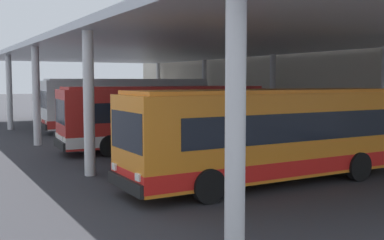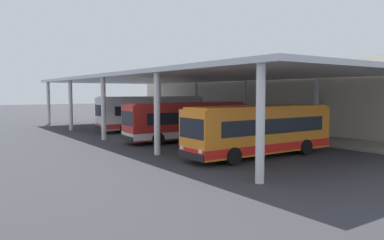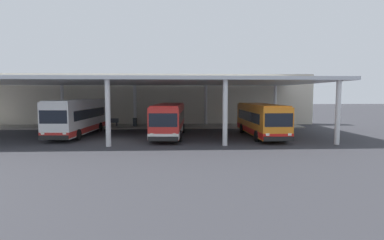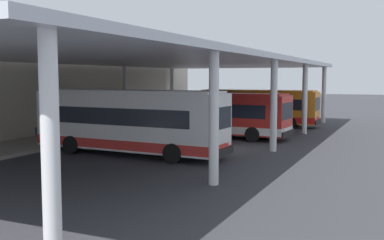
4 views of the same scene
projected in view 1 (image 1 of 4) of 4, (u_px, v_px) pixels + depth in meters
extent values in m
plane|color=#333338|center=(83.00, 142.00, 26.46)|extent=(200.00, 200.00, 0.00)
cube|color=gray|center=(252.00, 130.00, 32.22)|extent=(42.00, 4.50, 0.18)
cube|color=beige|center=(289.00, 81.00, 33.54)|extent=(48.00, 1.60, 6.83)
cube|color=silver|center=(170.00, 49.00, 28.70)|extent=(40.00, 17.00, 0.30)
cylinder|color=silver|center=(158.00, 88.00, 48.90)|extent=(0.40, 0.40, 5.25)
cylinder|color=silver|center=(9.00, 92.00, 33.03)|extent=(0.40, 0.40, 5.25)
cylinder|color=silver|center=(204.00, 90.00, 40.89)|extent=(0.40, 0.40, 5.25)
cylinder|color=silver|center=(36.00, 96.00, 25.01)|extent=(0.40, 0.40, 5.25)
cylinder|color=silver|center=(272.00, 92.00, 32.87)|extent=(0.40, 0.40, 5.25)
cylinder|color=silver|center=(89.00, 104.00, 16.99)|extent=(0.40, 0.40, 5.25)
cylinder|color=silver|center=(384.00, 96.00, 24.85)|extent=(0.40, 0.40, 5.25)
cylinder|color=silver|center=(235.00, 125.00, 8.97)|extent=(0.40, 0.40, 5.25)
cube|color=white|center=(128.00, 103.00, 32.36)|extent=(3.06, 11.31, 3.10)
cube|color=red|center=(128.00, 120.00, 32.46)|extent=(3.08, 11.33, 0.50)
cube|color=black|center=(130.00, 99.00, 32.41)|extent=(3.00, 9.30, 0.90)
cube|color=black|center=(44.00, 100.00, 29.85)|extent=(2.30, 0.23, 1.10)
cube|color=black|center=(43.00, 126.00, 29.95)|extent=(2.45, 0.28, 0.36)
cube|color=white|center=(127.00, 80.00, 32.23)|extent=(2.83, 10.85, 0.12)
cube|color=yellow|center=(44.00, 83.00, 29.78)|extent=(1.75, 0.21, 0.28)
cube|color=white|center=(41.00, 120.00, 30.73)|extent=(0.28, 0.09, 0.20)
cube|color=white|center=(46.00, 122.00, 29.13)|extent=(0.28, 0.09, 0.20)
cylinder|color=black|center=(73.00, 124.00, 32.02)|extent=(0.33, 1.01, 1.00)
cylinder|color=black|center=(82.00, 127.00, 29.84)|extent=(0.33, 1.01, 1.00)
cylinder|color=black|center=(162.00, 120.00, 34.95)|extent=(0.33, 1.01, 1.00)
cylinder|color=black|center=(176.00, 123.00, 32.77)|extent=(0.33, 1.01, 1.00)
cube|color=red|center=(166.00, 116.00, 23.69)|extent=(3.21, 10.55, 2.70)
cube|color=white|center=(166.00, 135.00, 23.77)|extent=(3.23, 10.57, 0.50)
cube|color=black|center=(168.00, 109.00, 23.73)|extent=(3.12, 8.68, 0.90)
cube|color=black|center=(61.00, 112.00, 21.44)|extent=(2.30, 0.28, 1.10)
cube|color=black|center=(60.00, 144.00, 21.53)|extent=(2.46, 0.33, 0.36)
cube|color=red|center=(165.00, 88.00, 23.57)|extent=(2.98, 10.12, 0.12)
cube|color=yellow|center=(61.00, 94.00, 21.39)|extent=(1.75, 0.24, 0.28)
cube|color=white|center=(56.00, 135.00, 22.31)|extent=(0.28, 0.10, 0.20)
cube|color=white|center=(64.00, 139.00, 20.70)|extent=(0.28, 0.10, 0.20)
cylinder|color=black|center=(97.00, 140.00, 23.50)|extent=(0.35, 1.02, 1.00)
cylinder|color=black|center=(110.00, 146.00, 21.30)|extent=(0.35, 1.02, 1.00)
cylinder|color=black|center=(205.00, 134.00, 26.12)|extent=(0.35, 1.02, 1.00)
cylinder|color=black|center=(227.00, 139.00, 23.92)|extent=(0.35, 1.02, 1.00)
cube|color=orange|center=(271.00, 133.00, 15.78)|extent=(2.51, 10.40, 2.70)
cube|color=red|center=(271.00, 163.00, 15.86)|extent=(2.53, 10.42, 0.50)
cube|color=black|center=(275.00, 124.00, 15.83)|extent=(2.55, 8.53, 0.90)
cube|color=black|center=(128.00, 131.00, 13.21)|extent=(2.30, 0.12, 1.10)
cube|color=black|center=(125.00, 184.00, 13.30)|extent=(2.45, 0.16, 0.36)
cube|color=orange|center=(272.00, 91.00, 15.66)|extent=(2.31, 9.99, 0.12)
cube|color=yellow|center=(128.00, 102.00, 13.16)|extent=(1.75, 0.12, 0.28)
cube|color=white|center=(114.00, 167.00, 14.05)|extent=(0.28, 0.08, 0.20)
cube|color=white|center=(138.00, 177.00, 12.49)|extent=(0.28, 0.08, 0.20)
cylinder|color=black|center=(169.00, 171.00, 15.35)|extent=(0.28, 1.00, 1.00)
cylinder|color=black|center=(209.00, 186.00, 13.23)|extent=(0.28, 1.00, 1.00)
cylinder|color=black|center=(308.00, 157.00, 18.35)|extent=(0.28, 1.00, 1.00)
cylinder|color=black|center=(359.00, 167.00, 16.23)|extent=(0.28, 1.00, 1.00)
cube|color=#4C515B|center=(229.00, 119.00, 34.58)|extent=(1.80, 0.44, 0.08)
cube|color=#4C515B|center=(231.00, 115.00, 34.66)|extent=(1.80, 0.06, 0.44)
cube|color=#2D2D33|center=(224.00, 121.00, 35.21)|extent=(0.10, 0.36, 0.45)
cube|color=#2D2D33|center=(235.00, 123.00, 34.00)|extent=(0.10, 0.36, 0.45)
cylinder|color=#33383D|center=(251.00, 122.00, 31.90)|extent=(0.48, 0.48, 0.90)
cylinder|color=black|center=(251.00, 115.00, 31.85)|extent=(0.52, 0.52, 0.08)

